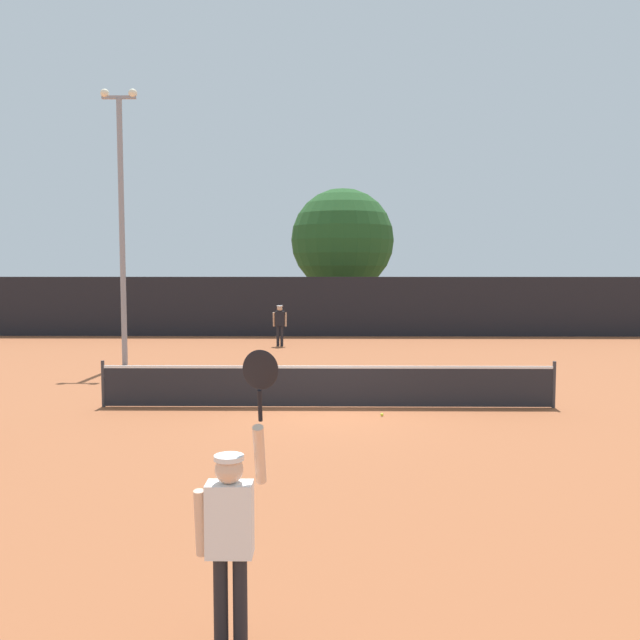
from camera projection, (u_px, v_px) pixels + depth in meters
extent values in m
plane|color=#9E5633|center=(328.00, 407.00, 15.08)|extent=(120.00, 120.00, 0.00)
cube|color=#232328|center=(328.00, 387.00, 15.04)|extent=(10.32, 0.03, 0.91)
cube|color=white|center=(328.00, 367.00, 15.01)|extent=(10.32, 0.04, 0.06)
cylinder|color=#333338|center=(103.00, 384.00, 15.10)|extent=(0.08, 0.08, 1.07)
cylinder|color=#333338|center=(554.00, 385.00, 14.98)|extent=(0.08, 0.08, 1.07)
cube|color=black|center=(328.00, 307.00, 30.96)|extent=(38.42, 0.12, 2.80)
cube|color=white|center=(230.00, 519.00, 5.36)|extent=(0.38, 0.22, 0.61)
sphere|color=beige|center=(229.00, 470.00, 5.33)|extent=(0.23, 0.23, 0.23)
cylinder|color=white|center=(229.00, 458.00, 5.32)|extent=(0.24, 0.24, 0.04)
cylinder|color=black|center=(221.00, 604.00, 5.42)|extent=(0.12, 0.12, 0.82)
cylinder|color=black|center=(240.00, 604.00, 5.42)|extent=(0.12, 0.12, 0.82)
cylinder|color=beige|center=(200.00, 523.00, 5.37)|extent=(0.09, 0.17, 0.58)
cylinder|color=beige|center=(260.00, 455.00, 5.40)|extent=(0.09, 0.32, 0.56)
cylinder|color=black|center=(260.00, 406.00, 5.43)|extent=(0.04, 0.11, 0.28)
ellipsoid|color=black|center=(260.00, 370.00, 5.47)|extent=(0.30, 0.13, 0.36)
cube|color=black|center=(280.00, 319.00, 26.95)|extent=(0.38, 0.22, 0.61)
sphere|color=tan|center=(280.00, 308.00, 26.91)|extent=(0.23, 0.23, 0.23)
cylinder|color=white|center=(280.00, 306.00, 26.91)|extent=(0.25, 0.25, 0.04)
cylinder|color=black|center=(278.00, 336.00, 27.00)|extent=(0.12, 0.12, 0.83)
cylinder|color=black|center=(282.00, 336.00, 27.00)|extent=(0.12, 0.12, 0.83)
cylinder|color=tan|center=(274.00, 319.00, 26.95)|extent=(0.09, 0.18, 0.58)
cylinder|color=tan|center=(286.00, 319.00, 26.95)|extent=(0.09, 0.16, 0.58)
sphere|color=#CCE033|center=(382.00, 415.00, 14.17)|extent=(0.07, 0.07, 0.07)
cylinder|color=gray|center=(122.00, 234.00, 21.45)|extent=(0.18, 0.18, 8.62)
cube|color=gray|center=(119.00, 97.00, 21.12)|extent=(1.10, 0.10, 0.10)
sphere|color=#F2EDCC|center=(105.00, 93.00, 21.11)|extent=(0.28, 0.28, 0.28)
sphere|color=#F2EDCC|center=(133.00, 93.00, 21.10)|extent=(0.28, 0.28, 0.28)
cylinder|color=brown|center=(342.00, 303.00, 36.35)|extent=(0.56, 0.56, 2.64)
sphere|color=#235123|center=(343.00, 240.00, 36.08)|extent=(5.63, 5.63, 5.63)
cube|color=white|center=(201.00, 312.00, 39.21)|extent=(2.42, 4.41, 0.90)
cube|color=#2D333D|center=(200.00, 299.00, 38.86)|extent=(1.97, 2.40, 0.64)
cylinder|color=black|center=(192.00, 315.00, 40.64)|extent=(0.22, 0.60, 0.60)
cylinder|color=black|center=(219.00, 316.00, 40.62)|extent=(0.22, 0.60, 0.60)
cylinder|color=black|center=(182.00, 319.00, 37.85)|extent=(0.22, 0.60, 0.60)
cylinder|color=black|center=(211.00, 319.00, 37.83)|extent=(0.22, 0.60, 0.60)
cube|color=white|center=(442.00, 312.00, 39.48)|extent=(2.20, 4.33, 0.90)
cube|color=#2D333D|center=(443.00, 299.00, 39.13)|extent=(1.86, 2.32, 0.64)
cylinder|color=black|center=(425.00, 315.00, 40.91)|extent=(0.22, 0.60, 0.60)
cylinder|color=black|center=(452.00, 315.00, 40.89)|extent=(0.22, 0.60, 0.60)
cylinder|color=black|center=(432.00, 319.00, 38.12)|extent=(0.22, 0.60, 0.60)
cylinder|color=black|center=(461.00, 319.00, 38.10)|extent=(0.22, 0.60, 0.60)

